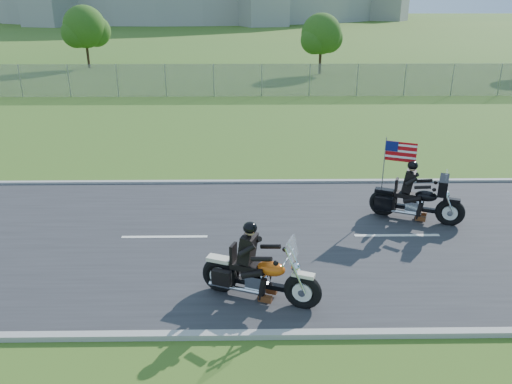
{
  "coord_description": "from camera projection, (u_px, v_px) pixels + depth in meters",
  "views": [
    {
      "loc": [
        0.18,
        -11.55,
        5.75
      ],
      "look_at": [
        0.35,
        0.0,
        1.27
      ],
      "focal_mm": 35.0,
      "sensor_mm": 36.0,
      "label": 1
    }
  ],
  "objects": [
    {
      "name": "fence",
      "position": [
        166.0,
        80.0,
        31.06
      ],
      "size": [
        60.0,
        0.03,
        2.0
      ],
      "primitive_type": "cube",
      "color": "gray",
      "rests_on": "ground"
    },
    {
      "name": "ground",
      "position": [
        242.0,
        238.0,
        12.84
      ],
      "size": [
        420.0,
        420.0,
        0.0
      ],
      "primitive_type": "plane",
      "color": "#2D591B",
      "rests_on": "ground"
    },
    {
      "name": "motorcycle_lead",
      "position": [
        258.0,
        276.0,
        10.02
      ],
      "size": [
        2.45,
        1.22,
        1.72
      ],
      "rotation": [
        0.0,
        0.0,
        -0.36
      ],
      "color": "black",
      "rests_on": "ground"
    },
    {
      "name": "curb_north",
      "position": [
        244.0,
        182.0,
        16.6
      ],
      "size": [
        120.0,
        0.18,
        0.12
      ],
      "primitive_type": "cube",
      "color": "#9E9B93",
      "rests_on": "ground"
    },
    {
      "name": "tree_fence_mid",
      "position": [
        85.0,
        29.0,
        43.19
      ],
      "size": [
        3.96,
        3.69,
        5.3
      ],
      "color": "#382316",
      "rests_on": "ground"
    },
    {
      "name": "curb_south",
      "position": [
        240.0,
        335.0,
        9.05
      ],
      "size": [
        120.0,
        0.18,
        0.12
      ],
      "primitive_type": "cube",
      "color": "#9E9B93",
      "rests_on": "ground"
    },
    {
      "name": "tree_fence_near",
      "position": [
        322.0,
        36.0,
        39.85
      ],
      "size": [
        3.52,
        3.28,
        4.75
      ],
      "color": "#382316",
      "rests_on": "ground"
    },
    {
      "name": "motorcycle_follow",
      "position": [
        416.0,
        201.0,
        13.63
      ],
      "size": [
        2.42,
        1.33,
        2.13
      ],
      "rotation": [
        0.0,
        0.0,
        -0.4
      ],
      "color": "black",
      "rests_on": "ground"
    },
    {
      "name": "road",
      "position": [
        242.0,
        237.0,
        12.84
      ],
      "size": [
        120.0,
        8.0,
        0.04
      ],
      "primitive_type": "cube",
      "color": "#28282B",
      "rests_on": "ground"
    }
  ]
}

